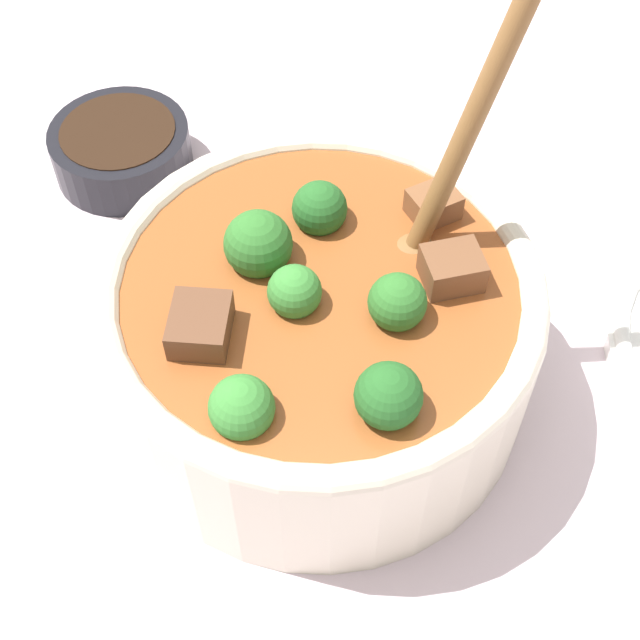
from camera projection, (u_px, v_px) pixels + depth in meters
The scene contains 3 objects.
ground_plane at pixel (320, 384), 0.55m from camera, with size 4.00×4.00×0.00m, color silver.
stew_bowl at pixel (320, 327), 0.51m from camera, with size 0.25×0.25×0.26m.
condiment_bowl at pixel (121, 148), 0.65m from camera, with size 0.10×0.10×0.04m.
Camera 1 is at (0.07, 0.29, 0.47)m, focal length 50.00 mm.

